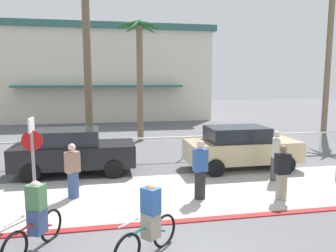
{
  "coord_description": "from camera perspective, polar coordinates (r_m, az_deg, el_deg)",
  "views": [
    {
      "loc": [
        -1.02,
        -5.34,
        3.5
      ],
      "look_at": [
        1.15,
        6.0,
        1.87
      ],
      "focal_mm": 35.04,
      "sensor_mm": 36.0,
      "label": 1
    }
  ],
  "objects": [
    {
      "name": "car_tan_2",
      "position": [
        13.26,
        12.55,
        -3.62
      ],
      "size": [
        4.4,
        2.02,
        1.69
      ],
      "color": "tan",
      "rests_on": "ground"
    },
    {
      "name": "stop_sign_bike_lane",
      "position": [
        9.01,
        -22.47,
        -4.27
      ],
      "size": [
        0.52,
        0.56,
        2.56
      ],
      "color": "gray",
      "rests_on": "ground"
    },
    {
      "name": "pedestrian_2",
      "position": [
        9.74,
        5.62,
        -7.96
      ],
      "size": [
        0.42,
        0.35,
        1.77
      ],
      "color": "#232326",
      "rests_on": "ground"
    },
    {
      "name": "pedestrian_1",
      "position": [
        10.22,
        19.21,
        -8.03
      ],
      "size": [
        0.4,
        0.32,
        1.64
      ],
      "color": "gray",
      "rests_on": "ground"
    },
    {
      "name": "cyclist_red_1",
      "position": [
        7.46,
        -22.03,
        -14.66
      ],
      "size": [
        0.9,
        1.64,
        1.5
      ],
      "color": "black",
      "rests_on": "ground"
    },
    {
      "name": "cyclist_teal_0",
      "position": [
        6.8,
        -3.27,
        -16.35
      ],
      "size": [
        1.42,
        1.24,
        1.5
      ],
      "color": "black",
      "rests_on": "ground"
    },
    {
      "name": "palm_tree_4",
      "position": [
        23.77,
        26.44,
        16.06
      ],
      "size": [
        3.3,
        3.26,
        9.77
      ],
      "color": "#756047",
      "rests_on": "ground"
    },
    {
      "name": "rail_fence",
      "position": [
        14.13,
        -6.49,
        -2.89
      ],
      "size": [
        27.38,
        0.08,
        1.04
      ],
      "color": "white",
      "rests_on": "ground"
    },
    {
      "name": "pedestrian_3",
      "position": [
        12.02,
        18.24,
        -5.26
      ],
      "size": [
        0.44,
        0.48,
        1.77
      ],
      "color": "#4C4C51",
      "rests_on": "ground"
    },
    {
      "name": "palm_tree_2",
      "position": [
        16.49,
        -14.23,
        19.66
      ],
      "size": [
        2.84,
        3.55,
        9.25
      ],
      "color": "brown",
      "rests_on": "ground"
    },
    {
      "name": "ground_plane",
      "position": [
        15.76,
        -6.86,
        -4.87
      ],
      "size": [
        80.0,
        80.0,
        0.0
      ],
      "primitive_type": "plane",
      "color": "#5B5B60"
    },
    {
      "name": "pedestrian_0",
      "position": [
        10.19,
        -16.23,
        -7.89
      ],
      "size": [
        0.47,
        0.43,
        1.66
      ],
      "color": "#384C7A",
      "rests_on": "ground"
    },
    {
      "name": "palm_tree_3",
      "position": [
        18.88,
        -4.98,
        13.36
      ],
      "size": [
        3.05,
        3.34,
        6.8
      ],
      "color": "#756047",
      "rests_on": "ground"
    },
    {
      "name": "building_backdrop",
      "position": [
        32.84,
        -11.64,
        8.83
      ],
      "size": [
        19.53,
        12.4,
        8.09
      ],
      "color": "beige",
      "rests_on": "ground"
    },
    {
      "name": "curb_paint",
      "position": [
        8.37,
        -2.95,
        -16.6
      ],
      "size": [
        44.0,
        0.24,
        0.03
      ],
      "primitive_type": "cube",
      "color": "maroon",
      "rests_on": "ground"
    },
    {
      "name": "sidewalk_strip",
      "position": [
        10.21,
        -4.53,
        -12.0
      ],
      "size": [
        44.0,
        4.0,
        0.02
      ],
      "primitive_type": "cube",
      "color": "beige",
      "rests_on": "ground"
    },
    {
      "name": "car_black_1",
      "position": [
        12.76,
        -16.16,
        -4.2
      ],
      "size": [
        4.4,
        2.02,
        1.69
      ],
      "color": "black",
      "rests_on": "ground"
    }
  ]
}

